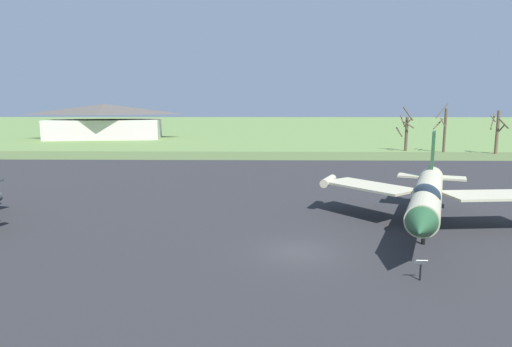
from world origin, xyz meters
TOP-DOWN VIEW (x-y plane):
  - ground_plane at (0.00, 0.00)m, footprint 600.00×600.00m
  - asphalt_apron at (0.00, 15.10)m, footprint 95.50×50.33m
  - grass_verge_strip at (0.00, 46.27)m, footprint 155.50×12.00m
  - jet_fighter_rear_center at (8.43, 4.16)m, footprint 14.84×16.67m
  - info_placard_rear_center at (5.26, -3.82)m, footprint 0.54×0.27m
  - bare_tree_far_left at (23.29, 54.77)m, footprint 2.63×2.81m
  - bare_tree_left_of_center at (29.08, 52.48)m, footprint 2.79×2.81m
  - bare_tree_center at (36.81, 49.78)m, footprint 2.78×2.81m
  - visitor_building at (-41.43, 83.30)m, footprint 29.53×18.56m

SIDE VIEW (x-z plane):
  - ground_plane at x=0.00m, z-range 0.00..0.00m
  - asphalt_apron at x=0.00m, z-range 0.00..0.05m
  - grass_verge_strip at x=0.00m, z-range 0.00..0.06m
  - info_placard_rear_center at x=5.26m, z-range 0.14..1.19m
  - jet_fighter_rear_center at x=8.43m, z-range -0.56..5.48m
  - bare_tree_far_left at x=23.29m, z-range -0.37..7.53m
  - bare_tree_center at x=36.81m, z-range 0.32..7.56m
  - bare_tree_left_of_center at x=29.08m, z-range -0.14..8.37m
  - visitor_building at x=-41.43m, z-range -0.08..8.45m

